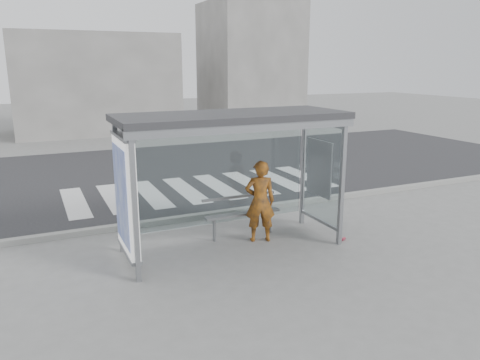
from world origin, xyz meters
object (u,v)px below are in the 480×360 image
object	(u,v)px
bus_shelter	(213,148)
person	(260,201)
soda_can	(343,239)
bench	(242,213)

from	to	relation	value
bus_shelter	person	size ratio (longest dim) A/B	2.57
bus_shelter	soda_can	xyz separation A→B (m)	(2.57, -0.64, -1.95)
bus_shelter	person	distance (m)	1.54
person	bench	xyz separation A→B (m)	(-0.22, 0.37, -0.32)
soda_can	person	bearing A→B (deg)	155.52
bus_shelter	bench	xyz separation A→B (m)	(0.80, 0.44, -1.48)
bus_shelter	soda_can	distance (m)	3.29
soda_can	bench	bearing A→B (deg)	148.64
bus_shelter	bench	size ratio (longest dim) A/B	2.61
bus_shelter	soda_can	world-z (taller)	bus_shelter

